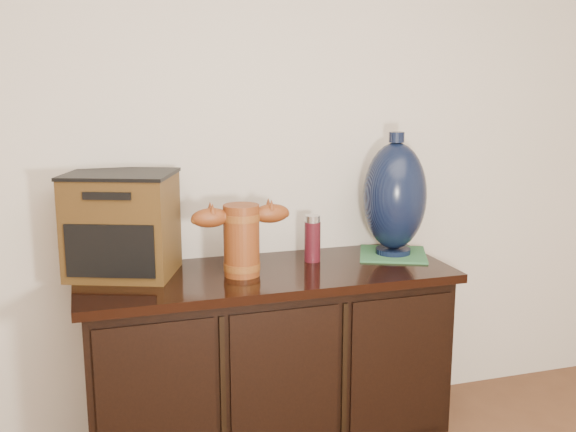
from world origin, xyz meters
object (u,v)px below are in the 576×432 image
object	(u,v)px
tv_radio	(122,224)
lamp_base	(395,197)
sideboard	(267,359)
spray_can	(312,239)
terracotta_vessel	(241,236)

from	to	relation	value
tv_radio	lamp_base	size ratio (longest dim) A/B	0.93
tv_radio	lamp_base	world-z (taller)	lamp_base
sideboard	spray_can	size ratio (longest dim) A/B	7.56
lamp_base	spray_can	distance (m)	0.39
tv_radio	spray_can	bearing A→B (deg)	18.17
lamp_base	tv_radio	bearing A→B (deg)	177.42
terracotta_vessel	tv_radio	bearing A→B (deg)	158.53
tv_radio	lamp_base	distance (m)	1.12
lamp_base	spray_can	size ratio (longest dim) A/B	2.67
tv_radio	lamp_base	bearing A→B (deg)	18.56
tv_radio	spray_can	world-z (taller)	tv_radio
terracotta_vessel	lamp_base	bearing A→B (deg)	5.53
sideboard	tv_radio	world-z (taller)	tv_radio
terracotta_vessel	tv_radio	distance (m)	0.46
sideboard	spray_can	world-z (taller)	spray_can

